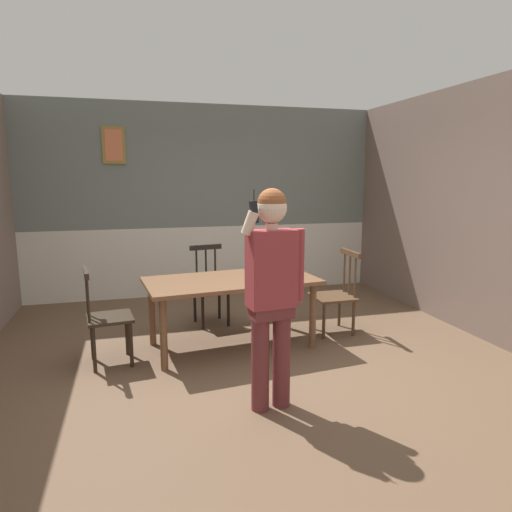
# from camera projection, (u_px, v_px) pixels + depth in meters

# --- Properties ---
(ground_plane) EXTENTS (6.45, 6.45, 0.00)m
(ground_plane) POSITION_uv_depth(u_px,v_px,m) (255.00, 366.00, 4.37)
(ground_plane) COLOR brown
(room_back_partition) EXTENTS (5.43, 0.17, 2.87)m
(room_back_partition) POSITION_uv_depth(u_px,v_px,m) (205.00, 205.00, 6.92)
(room_back_partition) COLOR slate
(room_back_partition) RESTS_ON ground_plane
(room_right_partition) EXTENTS (0.13, 5.86, 2.87)m
(room_right_partition) POSITION_uv_depth(u_px,v_px,m) (500.00, 212.00, 4.82)
(room_right_partition) COLOR #756056
(room_right_partition) RESTS_ON ground_plane
(dining_table) EXTENTS (1.86, 1.09, 0.74)m
(dining_table) POSITION_uv_depth(u_px,v_px,m) (231.00, 287.00, 4.77)
(dining_table) COLOR brown
(dining_table) RESTS_ON ground_plane
(chair_near_window) EXTENTS (0.47, 0.47, 0.97)m
(chair_near_window) POSITION_uv_depth(u_px,v_px,m) (210.00, 287.00, 5.57)
(chair_near_window) COLOR black
(chair_near_window) RESTS_ON ground_plane
(chair_by_doorway) EXTENTS (0.47, 0.47, 0.95)m
(chair_by_doorway) POSITION_uv_depth(u_px,v_px,m) (106.00, 317.00, 4.34)
(chair_by_doorway) COLOR #2D2319
(chair_by_doorway) RESTS_ON ground_plane
(chair_at_table_head) EXTENTS (0.46, 0.46, 0.96)m
(chair_at_table_head) POSITION_uv_depth(u_px,v_px,m) (336.00, 294.00, 5.26)
(chair_at_table_head) COLOR #513823
(chair_at_table_head) RESTS_ON ground_plane
(person_figure) EXTENTS (0.52, 0.23, 1.73)m
(person_figure) POSITION_uv_depth(u_px,v_px,m) (272.00, 286.00, 3.42)
(person_figure) COLOR brown
(person_figure) RESTS_ON ground_plane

